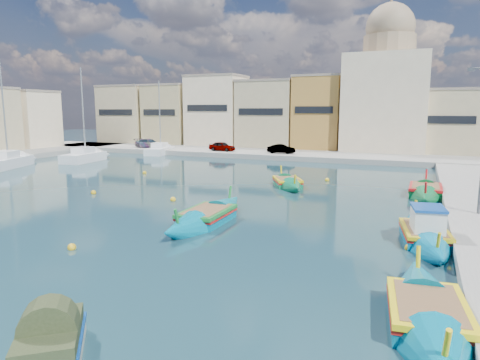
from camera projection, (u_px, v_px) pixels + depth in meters
The scene contains 15 objects.
ground at pixel (131, 217), 23.65m from camera, with size 160.00×160.00×0.00m, color #14313D.
north_quay at pixel (293, 155), 52.66m from camera, with size 80.00×8.00×0.60m, color gray.
north_townhouses at pixel (358, 116), 56.00m from camera, with size 83.20×7.87×10.19m.
church_block at pixel (387, 89), 54.73m from camera, with size 10.00×10.00×19.10m.
parked_cars at pixel (197, 145), 55.98m from camera, with size 22.91×2.16×1.23m.
luzzu_turquoise_cabin at pixel (425, 235), 19.12m from camera, with size 3.00×8.36×2.63m.
luzzu_cyan_mid at pixel (425, 192), 29.36m from camera, with size 2.14×8.54×2.52m.
luzzu_green at pixel (287, 183), 32.95m from camera, with size 4.96×7.03×2.22m.
luzzu_blue_south at pixel (207, 217), 22.44m from camera, with size 2.14×8.69×2.50m.
luzzu_cyan_south at pixel (427, 317), 11.70m from camera, with size 2.80×7.92×2.41m.
tender_near at pixel (50, 344), 10.07m from camera, with size 2.77×2.96×1.30m.
yacht_north at pixel (164, 150), 57.80m from camera, with size 3.67×7.98×10.28m.
yacht_midnorth at pixel (93, 156), 49.75m from camera, with size 3.33×8.16×11.25m.
yacht_mid at pixel (17, 161), 45.13m from camera, with size 5.48×9.50×11.62m.
mooring_buoys at pixel (199, 198), 28.12m from camera, with size 23.54×22.07×0.36m.
Camera 1 is at (14.55, -18.81, 5.87)m, focal length 32.00 mm.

